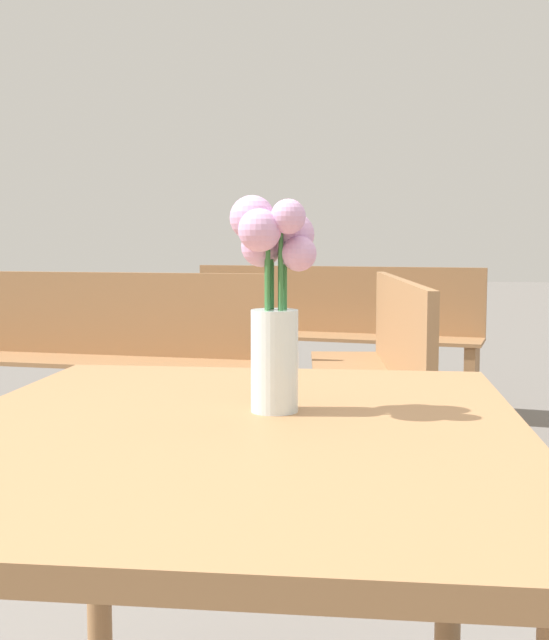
% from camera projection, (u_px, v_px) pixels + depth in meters
% --- Properties ---
extents(table_front, '(0.88, 1.05, 0.74)m').
position_uv_depth(table_front, '(231.00, 493.00, 1.12)').
color(table_front, '#9E7047').
rests_on(table_front, ground_plane).
extents(flower_vase, '(0.13, 0.12, 0.32)m').
position_uv_depth(flower_vase, '(273.00, 292.00, 1.18)').
color(flower_vase, silver).
rests_on(flower_vase, table_front).
extents(bench_near, '(0.58, 1.65, 0.85)m').
position_uv_depth(bench_near, '(377.00, 376.00, 3.20)').
color(bench_near, '#9E7047').
rests_on(bench_near, ground_plane).
extents(bench_middle, '(1.75, 0.47, 0.85)m').
position_uv_depth(bench_middle, '(89.00, 353.00, 3.83)').
color(bench_middle, '#9E7047').
rests_on(bench_middle, ground_plane).
extents(bench_far, '(1.81, 0.63, 0.85)m').
position_uv_depth(bench_far, '(332.00, 330.00, 4.80)').
color(bench_far, '#9E7047').
rests_on(bench_far, ground_plane).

